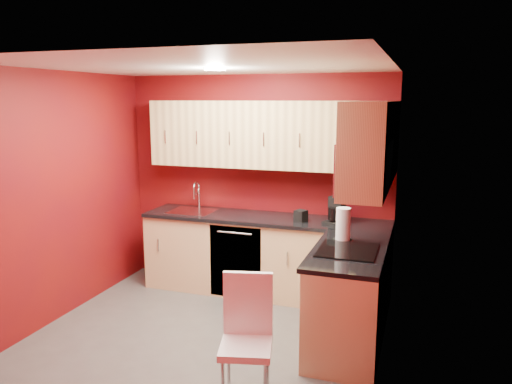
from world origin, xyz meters
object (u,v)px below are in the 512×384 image
Objects in this scene: sink at (193,208)px; coffee_maker at (334,211)px; napkin_holder at (301,216)px; dining_chair at (246,340)px; microwave at (364,166)px; paper_towel at (343,224)px.

sink is 1.85× the size of coffee_maker.
sink is 4.22× the size of napkin_holder.
sink is at bearing 110.50° from dining_chair.
dining_chair is (-0.69, -1.02, -1.19)m from microwave.
microwave is at bearing 41.71° from dining_chair.
microwave is at bearing -43.68° from coffee_maker.
sink is at bearing 154.40° from microwave.
microwave is 1.46× the size of sink.
napkin_holder is 0.83m from paper_towel.
microwave reaches higher than coffee_maker.
microwave is at bearing -55.73° from paper_towel.
dining_chair is (0.06, -1.94, -0.51)m from napkin_holder.
dining_chair is (1.40, -2.03, -0.48)m from sink.
microwave is 2.42× the size of paper_towel.
coffee_maker is 0.66m from paper_towel.
sink is 2.02m from paper_towel.
napkin_holder is at bearing 129.65° from microwave.
coffee_maker is at bearing 113.37° from microwave.
sink is (-2.09, 1.00, -0.72)m from microwave.
dining_chair is at bearing -110.16° from paper_towel.
microwave is 2.70× the size of coffee_maker.
microwave is 1.37m from napkin_holder.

